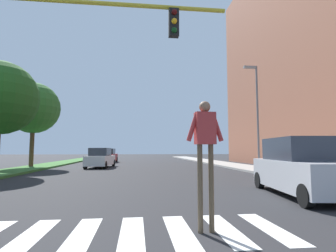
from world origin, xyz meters
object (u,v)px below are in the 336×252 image
at_px(suv_crossing, 302,168).
at_px(street_lamp_right, 256,107).
at_px(tree_distant, 34,108).
at_px(sedan_distant, 108,156).
at_px(tree_far, 0,98).
at_px(pedestrian_performer, 205,144).
at_px(sedan_midblock, 101,158).

bearing_deg(suv_crossing, street_lamp_right, 72.92).
xyz_separation_m(tree_distant, sedan_distant, (5.37, 9.80, -4.37)).
distance_m(tree_far, tree_distant, 6.18).
bearing_deg(tree_distant, tree_far, -87.81).
height_order(tree_distant, pedestrian_performer, tree_distant).
relative_size(pedestrian_performer, sedan_distant, 0.58).
distance_m(tree_distant, sedan_midblock, 7.25).
bearing_deg(street_lamp_right, suv_crossing, -107.08).
distance_m(tree_distant, street_lamp_right, 18.46).
bearing_deg(sedan_midblock, pedestrian_performer, -76.63).
bearing_deg(sedan_distant, sedan_midblock, -87.58).
bearing_deg(tree_far, street_lamp_right, 0.80).
distance_m(street_lamp_right, pedestrian_performer, 15.11).
bearing_deg(tree_distant, suv_crossing, -46.52).
bearing_deg(pedestrian_performer, street_lamp_right, 60.97).
height_order(tree_distant, suv_crossing, tree_distant).
distance_m(pedestrian_performer, suv_crossing, 5.60).
bearing_deg(pedestrian_performer, suv_crossing, 39.38).
distance_m(tree_far, suv_crossing, 17.48).
bearing_deg(sedan_distant, street_lamp_right, -52.42).
bearing_deg(suv_crossing, sedan_distant, 110.08).
height_order(pedestrian_performer, suv_crossing, pedestrian_performer).
xyz_separation_m(tree_far, sedan_midblock, (5.55, 6.18, -4.05)).
distance_m(sedan_midblock, sedan_distant, 9.80).
xyz_separation_m(pedestrian_performer, sedan_distant, (-4.91, 28.69, -0.87)).
distance_m(pedestrian_performer, sedan_distant, 29.12).
bearing_deg(tree_far, pedestrian_performer, -51.72).
bearing_deg(pedestrian_performer, sedan_distant, 99.70).
xyz_separation_m(sedan_midblock, sedan_distant, (-0.41, 9.79, -0.00)).
bearing_deg(pedestrian_performer, tree_far, 128.28).
xyz_separation_m(tree_distant, street_lamp_right, (17.47, -5.93, -0.57)).
xyz_separation_m(tree_distant, pedestrian_performer, (10.28, -18.89, -3.50)).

